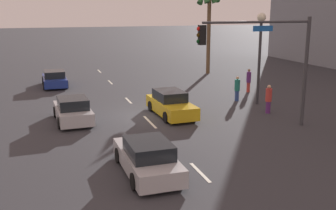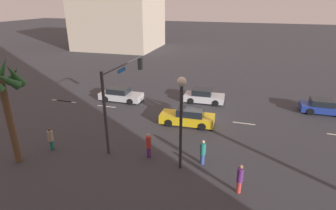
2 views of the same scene
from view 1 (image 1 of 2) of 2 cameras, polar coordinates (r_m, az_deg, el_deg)
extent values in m
plane|color=#333338|center=(24.63, -3.46, -1.45)|extent=(220.00, 220.00, 0.00)
cube|color=silver|center=(41.97, -9.51, 4.65)|extent=(1.99, 0.14, 0.01)
cube|color=silver|center=(35.67, -8.01, 3.15)|extent=(1.97, 0.14, 0.01)
cube|color=silver|center=(28.56, -5.51, 0.63)|extent=(1.88, 0.14, 0.01)
cube|color=silver|center=(23.18, -2.53, -2.37)|extent=(2.60, 0.14, 0.01)
cube|color=silver|center=(16.38, 4.48, -9.31)|extent=(2.03, 0.14, 0.01)
cube|color=#B7B7BC|center=(23.80, -13.06, -1.07)|extent=(4.12, 1.96, 0.68)
cube|color=black|center=(23.42, -13.06, 0.27)|extent=(2.01, 1.65, 0.57)
cylinder|color=black|center=(24.98, -15.32, -0.94)|extent=(0.65, 0.25, 0.64)
cylinder|color=black|center=(25.15, -11.51, -0.62)|extent=(0.65, 0.25, 0.64)
cylinder|color=black|center=(22.56, -14.74, -2.44)|extent=(0.65, 0.25, 0.64)
cylinder|color=black|center=(22.76, -10.53, -2.08)|extent=(0.65, 0.25, 0.64)
cube|color=gold|center=(24.45, 0.45, -0.26)|extent=(4.61, 1.94, 0.73)
cube|color=black|center=(24.55, 0.23, 1.36)|extent=(2.24, 1.63, 0.58)
cylinder|color=black|center=(23.54, 3.52, -1.35)|extent=(0.65, 0.25, 0.64)
cylinder|color=black|center=(22.95, -0.23, -1.71)|extent=(0.65, 0.25, 0.64)
cylinder|color=black|center=(26.06, 1.06, 0.14)|extent=(0.65, 0.25, 0.64)
cylinder|color=black|center=(25.53, -2.38, -0.15)|extent=(0.65, 0.25, 0.64)
cube|color=navy|center=(34.74, -15.45, 3.29)|extent=(4.12, 1.84, 0.62)
cube|color=black|center=(34.40, -15.49, 4.17)|extent=(1.99, 1.60, 0.54)
cylinder|color=black|center=(35.99, -16.89, 3.29)|extent=(0.64, 0.23, 0.64)
cylinder|color=black|center=(36.06, -14.22, 3.48)|extent=(0.64, 0.23, 0.64)
cylinder|color=black|center=(33.48, -16.74, 2.57)|extent=(0.64, 0.23, 0.64)
cylinder|color=black|center=(33.57, -13.88, 2.78)|extent=(0.64, 0.23, 0.64)
cube|color=#B7B7BC|center=(16.18, -2.93, -7.73)|extent=(4.48, 1.85, 0.66)
cube|color=black|center=(15.73, -2.70, -6.01)|extent=(2.16, 1.60, 0.56)
cylinder|color=black|center=(17.32, -6.86, -6.96)|extent=(0.64, 0.23, 0.64)
cylinder|color=black|center=(17.70, -1.50, -6.40)|extent=(0.64, 0.23, 0.64)
cylinder|color=black|center=(14.82, -4.65, -10.54)|extent=(0.64, 0.23, 0.64)
cylinder|color=black|center=(15.26, 1.57, -9.75)|extent=(0.64, 0.23, 0.64)
cylinder|color=#38383D|center=(23.16, 18.51, 4.31)|extent=(0.20, 0.20, 5.84)
cylinder|color=#38383D|center=(21.33, 12.38, 11.17)|extent=(0.19, 5.95, 0.12)
cube|color=black|center=(20.09, 4.74, 9.66)|extent=(0.32, 0.32, 0.95)
sphere|color=red|center=(20.00, 4.27, 10.50)|extent=(0.20, 0.20, 0.20)
sphere|color=#392605|center=(20.02, 4.26, 9.64)|extent=(0.20, 0.20, 0.20)
sphere|color=black|center=(20.04, 4.24, 8.79)|extent=(0.20, 0.20, 0.20)
cube|color=#1959B2|center=(21.49, 13.04, 10.30)|extent=(0.05, 1.10, 0.28)
cylinder|color=#2D2D33|center=(27.62, 12.53, 5.61)|extent=(0.18, 0.18, 5.40)
sphere|color=#F2EACC|center=(27.39, 12.85, 11.78)|extent=(0.56, 0.56, 0.56)
cylinder|color=#BF3833|center=(31.81, 11.08, 2.44)|extent=(0.27, 0.27, 0.74)
cylinder|color=#59266B|center=(31.67, 11.14, 3.81)|extent=(0.36, 0.36, 0.81)
sphere|color=#8C664C|center=(31.59, 11.18, 4.73)|extent=(0.22, 0.22, 0.22)
cylinder|color=#2D478C|center=(28.69, 9.53, 1.28)|extent=(0.39, 0.39, 0.71)
cylinder|color=#1E7266|center=(28.54, 9.59, 2.74)|extent=(0.52, 0.52, 0.78)
sphere|color=tan|center=(28.46, 9.63, 3.72)|extent=(0.21, 0.21, 0.21)
cylinder|color=#59266B|center=(25.76, 13.71, -0.30)|extent=(0.38, 0.38, 0.73)
cylinder|color=#BF3833|center=(25.59, 13.80, 1.36)|extent=(0.51, 0.51, 0.80)
sphere|color=tan|center=(25.49, 13.87, 2.48)|extent=(0.22, 0.22, 0.22)
cylinder|color=brown|center=(39.94, 5.66, 9.59)|extent=(0.36, 0.36, 7.31)
camera|label=2|loc=(39.21, 29.38, 17.21)|focal=29.02mm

